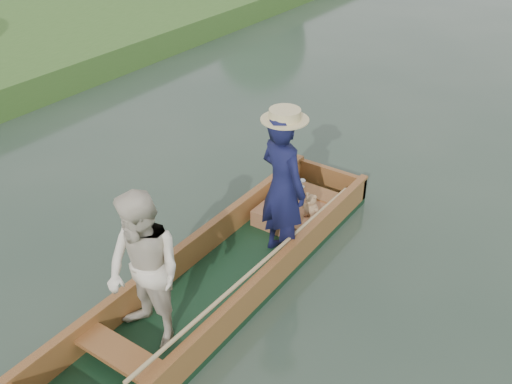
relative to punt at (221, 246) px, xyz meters
The scene contains 2 objects.
ground 0.65m from the punt, 108.28° to the left, with size 120.00×120.00×0.00m, color #283D30.
punt is the anchor object (origin of this frame).
Camera 1 is at (3.13, -3.94, 4.35)m, focal length 40.00 mm.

